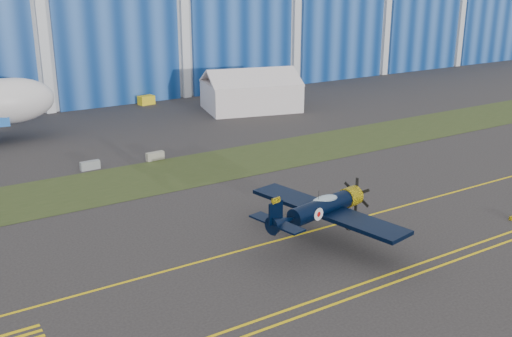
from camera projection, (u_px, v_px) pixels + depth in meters
ground at (210, 227)px, 47.89m from camera, size 260.00×260.00×0.00m
grass_median at (143, 179)px, 59.14m from camera, size 260.00×10.00×0.02m
hangar at (7, 1)px, 100.97m from camera, size 220.00×45.70×30.00m
taxiway_centreline at (243, 250)px, 43.87m from camera, size 200.00×0.20×0.02m
edge_line_near at (324, 308)px, 36.23m from camera, size 80.00×0.20×0.02m
edge_line_far at (313, 301)px, 37.04m from camera, size 80.00×0.20×0.02m
warbird at (321, 208)px, 44.19m from camera, size 13.51×15.35×4.01m
tent at (251, 89)px, 88.69m from camera, size 15.42×12.81×6.24m
tug at (146, 100)px, 92.87m from camera, size 2.54×1.79×1.37m
barrier_a at (90, 165)px, 61.87m from camera, size 2.01×0.65×0.90m
barrier_b at (155, 156)px, 65.02m from camera, size 2.04×0.73×0.90m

